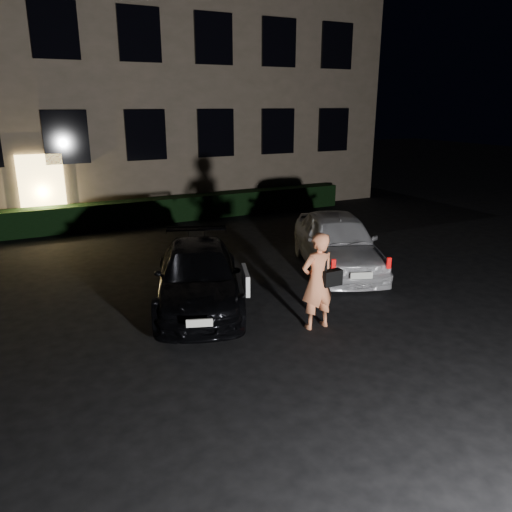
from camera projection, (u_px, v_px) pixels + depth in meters
name	position (u px, v px, depth m)	size (l,w,h in m)	color
ground	(317.00, 346.00, 8.69)	(80.00, 80.00, 0.00)	black
building	(115.00, 52.00, 19.76)	(20.00, 8.11, 12.00)	#6E614E
hedge	(154.00, 211.00, 17.55)	(15.00, 0.70, 0.85)	black
sedan	(198.00, 276.00, 10.39)	(3.02, 4.55, 1.23)	black
hatch	(337.00, 242.00, 12.53)	(3.12, 4.58, 1.45)	silver
man	(318.00, 281.00, 9.16)	(0.76, 0.45, 1.85)	#F38959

